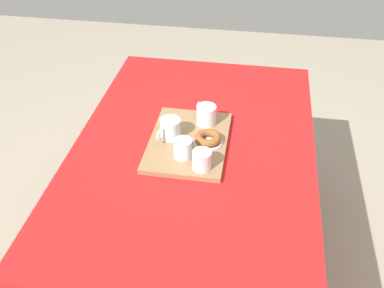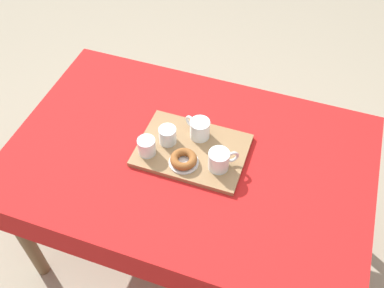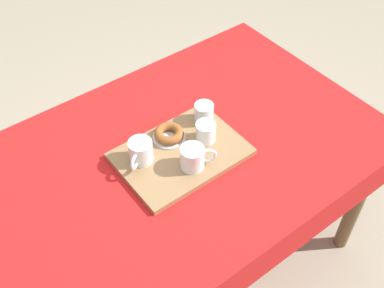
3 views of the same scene
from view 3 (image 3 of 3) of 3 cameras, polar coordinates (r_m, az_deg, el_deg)
ground_plane at (r=2.36m, az=-1.22°, el=-13.40°), size 6.00×6.00×0.00m
dining_table at (r=1.81m, az=-1.54°, el=-2.82°), size 1.52×1.00×0.76m
serving_tray at (r=1.72m, az=-1.34°, el=-1.19°), size 0.45×0.32×0.02m
tea_mug_left at (r=1.67m, az=-6.17°, el=-0.97°), size 0.12×0.10×0.09m
tea_mug_right at (r=1.64m, az=0.12°, el=-1.69°), size 0.12×0.09×0.09m
water_glass_near at (r=1.73m, az=1.64°, el=1.39°), size 0.07×0.07×0.08m
water_glass_far at (r=1.81m, az=1.44°, el=3.67°), size 0.07×0.07×0.08m
donut_plate_left at (r=1.76m, az=-2.63°, el=0.87°), size 0.12×0.12×0.01m
sugar_donut_left at (r=1.75m, az=-2.65°, el=1.33°), size 0.11×0.11×0.03m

